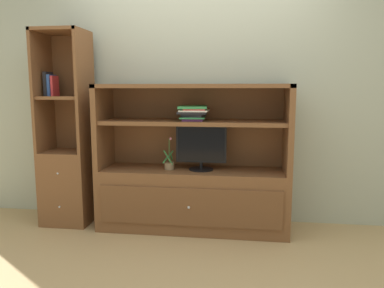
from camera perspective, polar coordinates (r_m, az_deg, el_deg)
name	(u,v)px	position (r m, az deg, el deg)	size (l,w,h in m)	color
ground_plane	(186,245)	(3.31, -0.86, -15.21)	(8.00, 8.00, 0.00)	tan
painted_rear_wall	(197,82)	(3.78, 0.84, 9.52)	(6.00, 0.10, 2.80)	#ADB29E
media_console	(193,183)	(3.55, 0.12, -6.00)	(1.79, 0.52, 1.37)	brown
tv_monitor	(201,148)	(3.45, 1.42, -0.56)	(0.47, 0.23, 0.41)	black
potted_plant	(169,165)	(3.50, -3.51, -3.21)	(0.11, 0.11, 0.31)	#8C7251
magazine_stack	(193,113)	(3.44, 0.23, 4.87)	(0.29, 0.34, 0.14)	purple
bookshelf_tall	(68,161)	(3.88, -18.58, -2.52)	(0.46, 0.42, 1.89)	brown
upright_book_row	(51,85)	(3.87, -20.88, 8.49)	(0.09, 0.14, 0.23)	black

